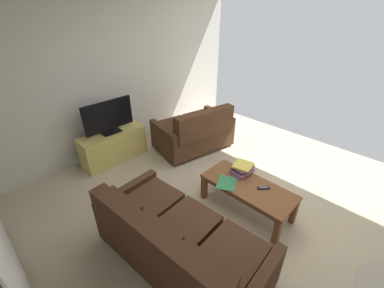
# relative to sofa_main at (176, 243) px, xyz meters

# --- Properties ---
(ground_plane) EXTENTS (5.45, 5.27, 0.01)m
(ground_plane) POSITION_rel_sofa_main_xyz_m (0.04, -1.29, -0.36)
(ground_plane) COLOR beige
(wall_right) EXTENTS (0.12, 5.27, 2.70)m
(wall_right) POSITION_rel_sofa_main_xyz_m (2.76, -1.29, 0.99)
(wall_right) COLOR silver
(wall_right) RESTS_ON ground
(sofa_main) EXTENTS (1.91, 1.02, 0.84)m
(sofa_main) POSITION_rel_sofa_main_xyz_m (0.00, 0.00, 0.00)
(sofa_main) COLOR black
(sofa_main) RESTS_ON ground
(loveseat_near) EXTENTS (1.13, 1.51, 0.88)m
(loveseat_near) POSITION_rel_sofa_main_xyz_m (1.59, -1.93, 0.01)
(loveseat_near) COLOR black
(loveseat_near) RESTS_ON ground
(coffee_table) EXTENTS (1.22, 0.54, 0.42)m
(coffee_table) POSITION_rel_sofa_main_xyz_m (-0.05, -1.23, -0.01)
(coffee_table) COLOR brown
(coffee_table) RESTS_ON ground
(tv_stand) EXTENTS (0.41, 1.14, 0.55)m
(tv_stand) POSITION_rel_sofa_main_xyz_m (2.36, -0.65, -0.08)
(tv_stand) COLOR #D8C666
(tv_stand) RESTS_ON ground
(flat_tv) EXTENTS (0.20, 0.87, 0.57)m
(flat_tv) POSITION_rel_sofa_main_xyz_m (2.36, -0.65, 0.48)
(flat_tv) COLOR black
(flat_tv) RESTS_ON tv_stand
(book_stack) EXTENTS (0.29, 0.32, 0.14)m
(book_stack) POSITION_rel_sofa_main_xyz_m (0.17, -1.41, 0.13)
(book_stack) COLOR #996699
(book_stack) RESTS_ON coffee_table
(tv_remote) EXTENTS (0.14, 0.15, 0.02)m
(tv_remote) POSITION_rel_sofa_main_xyz_m (-0.23, -1.31, 0.07)
(tv_remote) COLOR black
(tv_remote) RESTS_ON coffee_table
(loose_magazine) EXTENTS (0.36, 0.38, 0.01)m
(loose_magazine) POSITION_rel_sofa_main_xyz_m (0.17, -1.07, 0.06)
(loose_magazine) COLOR #337F51
(loose_magazine) RESTS_ON coffee_table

